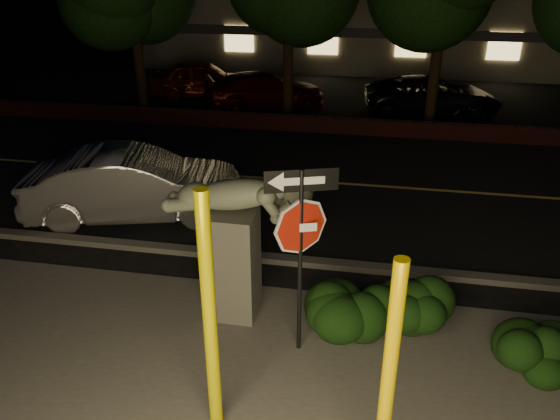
# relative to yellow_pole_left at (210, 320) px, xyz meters

# --- Properties ---
(ground) EXTENTS (90.00, 90.00, 0.00)m
(ground) POSITION_rel_yellow_pole_left_xyz_m (0.99, 11.18, -1.65)
(ground) COLOR black
(ground) RESTS_ON ground
(road) EXTENTS (80.00, 8.00, 0.01)m
(road) POSITION_rel_yellow_pole_left_xyz_m (0.99, 8.18, -1.65)
(road) COLOR black
(road) RESTS_ON ground
(lane_marking) EXTENTS (80.00, 0.12, 0.00)m
(lane_marking) POSITION_rel_yellow_pole_left_xyz_m (0.99, 8.18, -1.63)
(lane_marking) COLOR gold
(lane_marking) RESTS_ON road
(curb) EXTENTS (80.00, 0.25, 0.12)m
(curb) POSITION_rel_yellow_pole_left_xyz_m (0.99, 4.08, -1.59)
(curb) COLOR #4C4944
(curb) RESTS_ON ground
(brick_wall) EXTENTS (40.00, 0.35, 0.50)m
(brick_wall) POSITION_rel_yellow_pole_left_xyz_m (0.99, 12.48, -1.40)
(brick_wall) COLOR #441815
(brick_wall) RESTS_ON ground
(parking_lot) EXTENTS (40.00, 12.00, 0.01)m
(parking_lot) POSITION_rel_yellow_pole_left_xyz_m (0.99, 18.18, -1.65)
(parking_lot) COLOR black
(parking_lot) RESTS_ON ground
(building) EXTENTS (22.00, 10.20, 4.00)m
(building) POSITION_rel_yellow_pole_left_xyz_m (0.99, 26.17, 0.35)
(building) COLOR slate
(building) RESTS_ON ground
(yellow_pole_left) EXTENTS (0.17, 0.17, 3.30)m
(yellow_pole_left) POSITION_rel_yellow_pole_left_xyz_m (0.00, 0.00, 0.00)
(yellow_pole_left) COLOR #EBDD01
(yellow_pole_left) RESTS_ON ground
(yellow_pole_right) EXTENTS (0.15, 0.15, 3.04)m
(yellow_pole_right) POSITION_rel_yellow_pole_left_xyz_m (2.04, -0.59, -0.13)
(yellow_pole_right) COLOR #FFD300
(yellow_pole_right) RESTS_ON ground
(signpost) EXTENTS (0.95, 0.34, 2.94)m
(signpost) POSITION_rel_yellow_pole_left_xyz_m (0.81, 1.64, 0.44)
(signpost) COLOR black
(signpost) RESTS_ON ground
(sculpture) EXTENTS (2.32, 0.73, 2.49)m
(sculpture) POSITION_rel_yellow_pole_left_xyz_m (-0.31, 2.36, -0.11)
(sculpture) COLOR #4C4944
(sculpture) RESTS_ON ground
(hedge_center) EXTENTS (2.22, 1.46, 1.06)m
(hedge_center) POSITION_rel_yellow_pole_left_xyz_m (1.81, 2.19, -1.12)
(hedge_center) COLOR black
(hedge_center) RESTS_ON ground
(hedge_right) EXTENTS (1.62, 0.91, 1.04)m
(hedge_right) POSITION_rel_yellow_pole_left_xyz_m (2.35, 2.34, -1.13)
(hedge_right) COLOR black
(hedge_right) RESTS_ON ground
(hedge_far_right) EXTENTS (1.38, 0.89, 0.94)m
(hedge_far_right) POSITION_rel_yellow_pole_left_xyz_m (4.18, 1.77, -1.18)
(hedge_far_right) COLOR black
(hedge_far_right) RESTS_ON ground
(silver_sedan) EXTENTS (4.99, 2.85, 1.55)m
(silver_sedan) POSITION_rel_yellow_pole_left_xyz_m (-3.44, 5.47, -0.87)
(silver_sedan) COLOR #9E9EA3
(silver_sedan) RESTS_ON ground
(parked_car_red) EXTENTS (4.48, 2.59, 1.43)m
(parked_car_red) POSITION_rel_yellow_pole_left_xyz_m (-5.32, 16.33, -0.93)
(parked_car_red) COLOR maroon
(parked_car_red) RESTS_ON ground
(parked_car_darkred) EXTENTS (4.91, 3.66, 1.32)m
(parked_car_darkred) POSITION_rel_yellow_pole_left_xyz_m (-2.53, 15.13, -0.99)
(parked_car_darkred) COLOR #3E0907
(parked_car_darkred) RESTS_ON ground
(parked_car_dark) EXTENTS (5.08, 2.81, 1.34)m
(parked_car_dark) POSITION_rel_yellow_pole_left_xyz_m (3.63, 15.34, -0.98)
(parked_car_dark) COLOR black
(parked_car_dark) RESTS_ON ground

